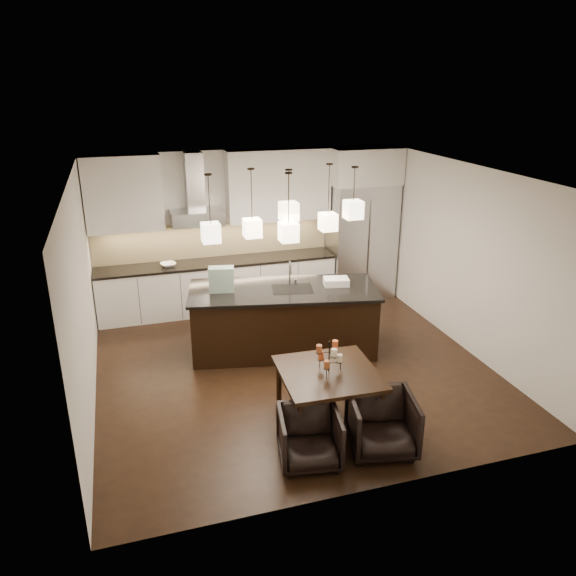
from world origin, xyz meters
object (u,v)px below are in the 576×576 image
object	(u,v)px
island_body	(283,321)
refrigerator	(361,241)
dining_table	(328,396)
armchair_right	(382,424)
armchair_left	(310,438)

from	to	relation	value
island_body	refrigerator	bearing A→B (deg)	52.93
dining_table	armchair_right	xyz separation A→B (m)	(0.38, -0.70, -0.01)
island_body	dining_table	bearing A→B (deg)	-79.44
armchair_left	armchair_right	distance (m)	0.85
island_body	dining_table	distance (m)	2.03
armchair_left	armchair_right	xyz separation A→B (m)	(0.85, -0.03, 0.03)
armchair_right	island_body	bearing A→B (deg)	109.42
island_body	dining_table	size ratio (longest dim) A/B	2.38
armchair_left	armchair_right	size ratio (longest dim) A/B	0.91
dining_table	armchair_left	world-z (taller)	dining_table
refrigerator	armchair_left	size ratio (longest dim) A/B	3.18
refrigerator	dining_table	distance (m)	4.44
island_body	armchair_left	xyz separation A→B (m)	(-0.50, -2.69, -0.17)
armchair_right	armchair_left	bearing A→B (deg)	-170.08
refrigerator	dining_table	xyz separation A→B (m)	(-2.10, -3.84, -0.73)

